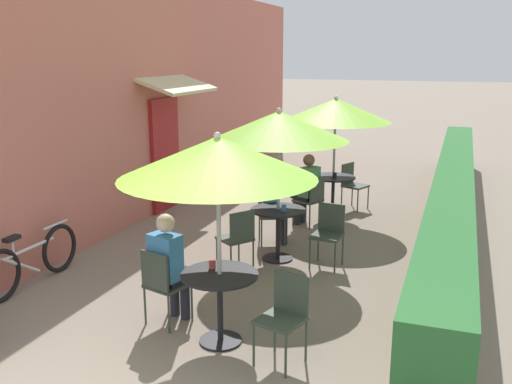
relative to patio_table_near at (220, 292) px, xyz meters
The scene contains 22 objects.
cafe_facade_wall 6.08m from the patio_table_near, 122.67° to the left, with size 0.98×13.60×4.20m.
planter_hedge 5.42m from the patio_table_near, 67.02° to the left, with size 0.60×12.60×1.01m.
patio_table_near is the anchor object (origin of this frame).
patio_umbrella_near 1.38m from the patio_table_near, ahead, with size 1.93×1.93×2.18m.
cafe_chair_near_left 0.74m from the patio_table_near, behind, with size 0.49×0.49×0.87m.
seated_patron_near_left 0.75m from the patio_table_near, 161.53° to the left, with size 0.42×0.47×1.25m.
cafe_chair_near_right 0.74m from the patio_table_near, ahead, with size 0.49×0.49×0.87m.
coffee_cup_near 0.30m from the patio_table_near, 139.92° to the left, with size 0.07×0.07×0.09m.
patio_table_mid 2.52m from the patio_table_near, 94.35° to the left, with size 0.79×0.79×0.75m.
patio_umbrella_mid 2.88m from the patio_table_near, 94.35° to the left, with size 1.93×1.93×2.18m.
cafe_chair_mid_left 3.20m from the patio_table_near, 100.26° to the left, with size 0.53×0.53×0.87m.
seated_patron_mid_left 3.23m from the patio_table_near, 98.35° to the left, with size 0.50×0.46×1.25m.
cafe_chair_mid_right 1.95m from the patio_table_near, 106.37° to the left, with size 0.56×0.56×0.87m.
cafe_chair_mid_back 2.59m from the patio_table_near, 77.82° to the left, with size 0.43×0.43×0.87m.
coffee_cup_mid 2.46m from the patio_table_near, 91.95° to the left, with size 0.07×0.07×0.09m.
patio_table_far 4.94m from the patio_table_near, 89.14° to the left, with size 0.79×0.79×0.75m.
patio_umbrella_far 5.13m from the patio_table_near, 89.14° to the left, with size 1.93×1.93×2.18m.
cafe_chair_far_left 4.23m from the patio_table_near, 91.88° to the left, with size 0.52×0.52×0.87m.
seated_patron_far_left 4.28m from the patio_table_near, 93.24° to the left, with size 0.49×0.45×1.25m.
cafe_chair_far_right 5.65m from the patio_table_near, 87.09° to the left, with size 0.52×0.52×0.87m.
coffee_cup_far 4.87m from the patio_table_near, 88.66° to the left, with size 0.07×0.07×0.09m.
bicycle_leaning 2.89m from the patio_table_near, 169.65° to the left, with size 0.10×1.73×0.75m.
Camera 1 is at (2.81, -3.20, 2.91)m, focal length 40.00 mm.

